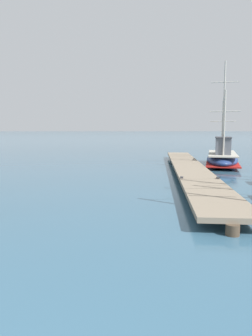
# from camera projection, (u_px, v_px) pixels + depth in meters

# --- Properties ---
(floating_dock) EXTENTS (3.90, 21.91, 0.53)m
(floating_dock) POSITION_uv_depth(u_px,v_px,m) (190.00, 168.00, 19.11)
(floating_dock) COLOR gray
(floating_dock) RESTS_ON ground
(fishing_boat_1) EXTENTS (3.75, 7.13, 7.33)m
(fishing_boat_1) POSITION_uv_depth(u_px,v_px,m) (222.00, 157.00, 23.35)
(fishing_boat_1) COLOR navy
(fishing_boat_1) RESTS_ON ground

